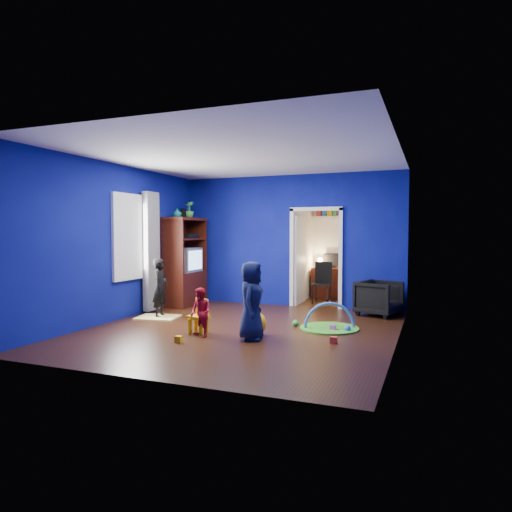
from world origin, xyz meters
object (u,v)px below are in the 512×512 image
at_px(child_black, 160,288).
at_px(tv_armoire, 185,262).
at_px(armchair, 379,298).
at_px(vase, 177,213).
at_px(crt_tv, 186,260).
at_px(child_navy, 251,301).
at_px(folding_chair, 322,284).
at_px(toddler_red, 201,312).
at_px(kid_chair, 198,318).
at_px(play_mat, 329,328).
at_px(hopper_ball, 254,324).
at_px(study_desk, 330,283).

height_order(child_black, tv_armoire, tv_armoire).
height_order(armchair, child_black, child_black).
bearing_deg(child_black, armchair, -77.40).
relative_size(vase, tv_armoire, 0.10).
bearing_deg(vase, crt_tv, 82.41).
bearing_deg(child_navy, folding_chair, -12.89).
bearing_deg(child_black, toddler_red, -139.00).
distance_m(vase, folding_chair, 3.62).
xyz_separation_m(armchair, child_navy, (-1.59, -2.76, 0.25)).
xyz_separation_m(tv_armoire, kid_chair, (1.67, -2.45, -0.73)).
height_order(kid_chair, play_mat, kid_chair).
xyz_separation_m(child_black, toddler_red, (1.50, -1.17, -0.18)).
relative_size(child_navy, hopper_ball, 3.10).
bearing_deg(vase, play_mat, -16.23).
height_order(toddler_red, kid_chair, toddler_red).
bearing_deg(tv_armoire, kid_chair, -55.73).
bearing_deg(study_desk, armchair, -55.82).
xyz_separation_m(vase, folding_chair, (2.82, 1.62, -1.60)).
height_order(toddler_red, crt_tv, crt_tv).
xyz_separation_m(toddler_red, folding_chair, (1.00, 3.97, 0.08)).
relative_size(child_black, crt_tv, 1.62).
bearing_deg(vase, hopper_ball, -37.60).
distance_m(armchair, vase, 4.58).
height_order(kid_chair, study_desk, study_desk).
relative_size(vase, kid_chair, 0.39).
xyz_separation_m(toddler_red, study_desk, (1.00, 4.93, -0.01)).
bearing_deg(kid_chair, folding_chair, 90.90).
bearing_deg(play_mat, tv_armoire, 159.45).
height_order(vase, tv_armoire, vase).
relative_size(crt_tv, study_desk, 0.80).
relative_size(child_navy, toddler_red, 1.56).
bearing_deg(kid_chair, crt_tv, 141.47).
distance_m(toddler_red, crt_tv, 3.26).
bearing_deg(hopper_ball, toddler_red, -154.50).
bearing_deg(play_mat, crt_tv, 159.23).
distance_m(crt_tv, play_mat, 3.91).
height_order(play_mat, folding_chair, folding_chair).
distance_m(hopper_ball, play_mat, 1.39).
relative_size(toddler_red, kid_chair, 1.54).
distance_m(child_navy, folding_chair, 3.87).
relative_size(armchair, kid_chair, 1.51).
distance_m(child_black, child_navy, 2.54).
bearing_deg(child_navy, tv_armoire, 35.94).
height_order(tv_armoire, kid_chair, tv_armoire).
bearing_deg(toddler_red, crt_tv, 154.37).
height_order(child_navy, toddler_red, child_navy).
distance_m(toddler_red, play_mat, 2.22).
height_order(crt_tv, hopper_ball, crt_tv).
bearing_deg(armchair, crt_tv, 111.76).
bearing_deg(play_mat, folding_chair, 105.87).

